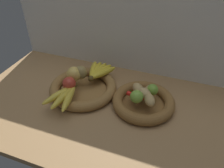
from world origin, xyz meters
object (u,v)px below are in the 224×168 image
apple_golden_left (74,74)px  banana_bunch_back (98,71)px  fruit_bowl_right (143,102)px  potato_large (144,94)px  banana_bunch_front (64,96)px  potato_back (150,90)px  lime_near (137,97)px  apple_red_front (69,83)px  potato_oblong (138,89)px  fruit_bowl_left (83,88)px  chili_pepper (139,97)px  pear_brown (81,73)px  potato_small (150,100)px  lime_far (152,90)px

apple_golden_left → banana_bunch_back: bearing=46.0°
fruit_bowl_right → potato_large: bearing=-11.1°
banana_bunch_front → banana_bunch_back: (6.98, 24.48, 0.06)cm
potato_back → lime_near: (-4.66, -8.41, 0.91)cm
apple_red_front → potato_oblong: bearing=15.0°
fruit_bowl_left → chili_pepper: (29.82, -1.82, 3.85)cm
fruit_bowl_right → apple_golden_left: apple_golden_left is taller
potato_large → chili_pepper: 3.14cm
potato_large → chili_pepper: size_ratio=0.57×
banana_bunch_back → potato_back: bearing=-12.9°
potato_back → lime_near: lime_near is taller
apple_red_front → pear_brown: size_ratio=0.85×
apple_golden_left → potato_small: apple_golden_left is taller
banana_bunch_front → potato_oblong: 35.17cm
banana_bunch_front → banana_bunch_back: banana_bunch_back is taller
pear_brown → apple_golden_left: bearing=-140.7°
lime_near → apple_red_front: bearing=-176.7°
banana_bunch_front → potato_small: 39.49cm
potato_back → apple_golden_left: bearing=-175.9°
fruit_bowl_left → chili_pepper: chili_pepper is taller
apple_red_front → lime_far: (39.22, 9.79, -0.54)cm
fruit_bowl_right → banana_bunch_front: size_ratio=1.48×
apple_golden_left → pear_brown: bearing=39.3°
lime_near → lime_far: lime_near is taller
potato_large → apple_golden_left: bearing=177.5°
fruit_bowl_right → apple_red_front: bearing=-170.8°
banana_bunch_front → apple_red_front: bearing=99.3°
fruit_bowl_left → lime_far: lime_far is taller
fruit_bowl_right → potato_oblong: bearing=142.1°
fruit_bowl_left → banana_bunch_front: (-3.01, -13.15, 4.29)cm
pear_brown → banana_bunch_front: bearing=-91.3°
apple_red_front → apple_golden_left: 7.59cm
fruit_bowl_left → fruit_bowl_right: same height
banana_bunch_front → lime_near: bearing=15.9°
apple_golden_left → lime_near: bearing=-9.1°
lime_far → potato_oblong: bearing=-170.8°
fruit_bowl_left → apple_red_front: bearing=-125.7°
lime_near → potato_back: bearing=61.0°
banana_bunch_back → lime_near: lime_near is taller
fruit_bowl_left → potato_oblong: potato_oblong is taller
potato_back → potato_large: size_ratio=0.89×
potato_back → potato_oblong: potato_oblong is taller
potato_small → potato_oblong: bearing=138.6°
potato_oblong → potato_small: (6.91, -6.09, 0.01)cm
banana_bunch_front → potato_small: size_ratio=2.67×
fruit_bowl_right → potato_oblong: (-3.66, 2.84, 4.96)cm
potato_large → potato_oblong: 4.64cm
potato_oblong → chili_pepper: bearing=-72.0°
potato_oblong → chili_pepper: potato_oblong is taller
banana_bunch_front → potato_small: bearing=14.5°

